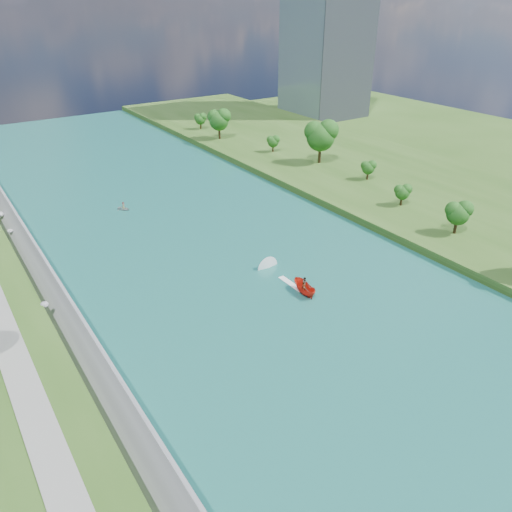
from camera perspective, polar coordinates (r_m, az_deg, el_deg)
ground at (r=63.46m, az=6.79°, el=-8.65°), size 260.00×260.00×0.00m
river_water at (r=77.04m, az=-2.79°, el=-1.27°), size 55.00×240.00×0.10m
berm_east at (r=108.33m, az=20.28°, el=6.30°), size 44.00×240.00×1.50m
riprap_bank at (r=68.17m, az=-21.58°, el=-5.99°), size 4.04×236.00×4.09m
office_tower at (r=177.05m, az=8.20°, el=25.27°), size 22.00×22.00×60.00m
trees_east at (r=97.11m, az=17.92°, el=7.95°), size 15.13×140.61×11.89m
motorboat at (r=71.11m, az=4.94°, el=-3.27°), size 3.60×19.14×2.14m
raft at (r=100.70m, az=-14.89°, el=5.33°), size 2.95×3.17×1.55m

